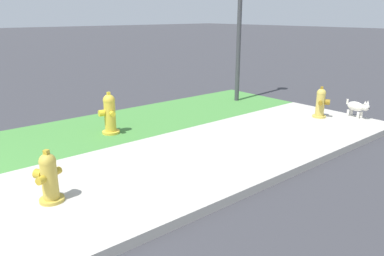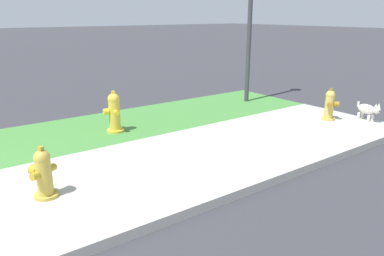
{
  "view_description": "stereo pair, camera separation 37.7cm",
  "coord_description": "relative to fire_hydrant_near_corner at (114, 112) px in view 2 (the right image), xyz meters",
  "views": [
    {
      "loc": [
        1.05,
        -4.18,
        2.18
      ],
      "look_at": [
        4.77,
        0.25,
        0.4
      ],
      "focal_mm": 35.0,
      "sensor_mm": 36.0,
      "label": 1
    },
    {
      "loc": [
        1.35,
        -4.41,
        2.18
      ],
      "look_at": [
        4.77,
        0.25,
        0.4
      ],
      "focal_mm": 35.0,
      "sensor_mm": 36.0,
      "label": 2
    }
  ],
  "objects": [
    {
      "name": "fire_hydrant_near_corner",
      "position": [
        0.0,
        0.0,
        0.0
      ],
      "size": [
        0.38,
        0.4,
        0.8
      ],
      "rotation": [
        0.0,
        0.0,
        1.41
      ],
      "color": "gold",
      "rests_on": "ground"
    },
    {
      "name": "fire_hydrant_at_driveway",
      "position": [
        -1.84,
        -1.95,
        -0.07
      ],
      "size": [
        0.36,
        0.34,
        0.67
      ],
      "rotation": [
        0.0,
        0.0,
        0.53
      ],
      "color": "gold",
      "rests_on": "ground"
    },
    {
      "name": "fire_hydrant_mid_block",
      "position": [
        4.02,
        -1.92,
        -0.06
      ],
      "size": [
        0.36,
        0.34,
        0.68
      ],
      "rotation": [
        0.0,
        0.0,
        3.69
      ],
      "color": "gold",
      "rests_on": "ground"
    },
    {
      "name": "small_white_dog",
      "position": [
        4.62,
        -2.44,
        -0.14
      ],
      "size": [
        0.27,
        0.56,
        0.42
      ],
      "rotation": [
        0.0,
        0.0,
        4.52
      ],
      "color": "silver",
      "rests_on": "ground"
    }
  ]
}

